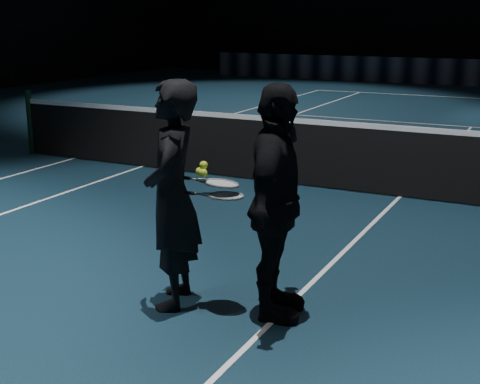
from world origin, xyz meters
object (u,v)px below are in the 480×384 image
at_px(tennis_balls, 202,170).
at_px(racket_upper, 221,183).
at_px(racket_lower, 226,196).
at_px(player_b, 276,204).
at_px(player_a, 172,196).

bearing_deg(tennis_balls, racket_upper, 24.19).
bearing_deg(racket_lower, player_b, -0.00).
relative_size(player_a, racket_lower, 2.72).
xyz_separation_m(racket_upper, tennis_balls, (-0.14, -0.06, 0.11)).
xyz_separation_m(player_a, racket_lower, (0.44, 0.08, 0.03)).
xyz_separation_m(racket_lower, racket_upper, (-0.06, 0.03, 0.09)).
height_order(racket_lower, tennis_balls, tennis_balls).
relative_size(player_b, racket_upper, 2.72).
bearing_deg(player_a, player_b, 79.78).
height_order(player_a, player_b, same).
height_order(racket_upper, tennis_balls, tennis_balls).
distance_m(player_a, racket_lower, 0.45).
bearing_deg(player_a, tennis_balls, 80.90).
xyz_separation_m(player_b, tennis_balls, (-0.59, -0.10, 0.23)).
distance_m(player_a, racket_upper, 0.42).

